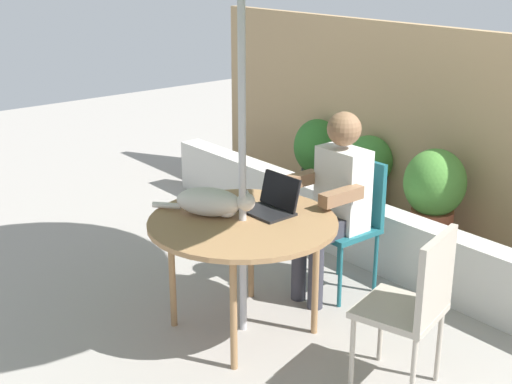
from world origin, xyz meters
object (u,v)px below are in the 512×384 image
at_px(person_seated, 335,195).
at_px(potted_plant_corner, 434,197).
at_px(patio_table, 243,228).
at_px(chair_empty, 416,299).
at_px(potted_plant_by_chair, 317,155).
at_px(chair_occupied, 350,214).
at_px(potted_plant_near_fence, 368,172).
at_px(laptop, 274,201).
at_px(cat, 213,202).

distance_m(person_seated, potted_plant_corner, 1.00).
relative_size(patio_table, person_seated, 0.89).
height_order(chair_empty, potted_plant_by_chair, chair_empty).
bearing_deg(potted_plant_by_chair, patio_table, -54.47).
relative_size(chair_occupied, potted_plant_by_chair, 1.16).
bearing_deg(chair_empty, potted_plant_near_fence, 137.84).
xyz_separation_m(potted_plant_by_chair, potted_plant_corner, (1.43, -0.19, 0.04)).
relative_size(chair_occupied, potted_plant_near_fence, 1.20).
distance_m(chair_empty, potted_plant_corner, 1.75).
height_order(person_seated, laptop, person_seated).
relative_size(person_seated, cat, 2.19).
distance_m(patio_table, cat, 0.23).
height_order(chair_occupied, person_seated, person_seated).
bearing_deg(cat, laptop, 62.97).
bearing_deg(cat, person_seated, 79.12).
height_order(cat, potted_plant_by_chair, cat).
xyz_separation_m(laptop, potted_plant_near_fence, (-0.76, 1.69, -0.34)).
bearing_deg(potted_plant_near_fence, cat, -73.61).
bearing_deg(potted_plant_by_chair, chair_empty, -34.03).
bearing_deg(cat, potted_plant_near_fence, 106.39).
distance_m(chair_occupied, person_seated, 0.23).
height_order(person_seated, cat, person_seated).
xyz_separation_m(patio_table, potted_plant_by_chair, (-1.37, 1.92, -0.22)).
bearing_deg(potted_plant_corner, chair_occupied, -94.10).
distance_m(patio_table, potted_plant_corner, 1.74).
height_order(chair_occupied, potted_plant_by_chair, chair_occupied).
xyz_separation_m(chair_occupied, person_seated, (-0.00, -0.16, 0.17)).
xyz_separation_m(potted_plant_near_fence, potted_plant_corner, (0.82, -0.19, 0.05)).
bearing_deg(chair_empty, person_seated, 155.93).
height_order(patio_table, chair_occupied, chair_occupied).
bearing_deg(person_seated, patio_table, -90.00).
height_order(chair_empty, potted_plant_corner, chair_empty).
relative_size(chair_occupied, cat, 1.59).
height_order(potted_plant_near_fence, potted_plant_by_chair, potted_plant_by_chair).
bearing_deg(patio_table, laptop, 89.07).
relative_size(chair_occupied, person_seated, 0.73).
bearing_deg(potted_plant_corner, patio_table, -91.94).
relative_size(chair_empty, cat, 1.59).
height_order(patio_table, person_seated, person_seated).
bearing_deg(cat, chair_occupied, 80.79).
bearing_deg(potted_plant_corner, cat, -96.93).
bearing_deg(chair_empty, chair_occupied, 149.14).
bearing_deg(potted_plant_near_fence, patio_table, -68.53).
relative_size(chair_occupied, laptop, 2.94).
bearing_deg(laptop, cat, -117.03).
relative_size(chair_empty, person_seated, 0.73).
height_order(person_seated, potted_plant_by_chair, person_seated).
xyz_separation_m(chair_empty, potted_plant_corner, (-0.99, 1.45, -0.05)).
xyz_separation_m(patio_table, cat, (-0.16, -0.09, 0.14)).
relative_size(person_seated, potted_plant_by_chair, 1.60).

